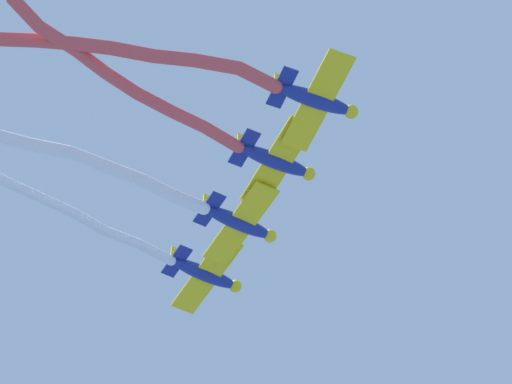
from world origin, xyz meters
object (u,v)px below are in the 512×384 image
airplane_lead (317,100)px  airplane_slot (206,274)px  airplane_left_wing (276,161)px  airplane_right_wing (240,223)px

airplane_lead → airplane_slot: airplane_slot is taller
airplane_left_wing → airplane_right_wing: bearing=90.1°
airplane_lead → airplane_right_wing: (5.82, 9.46, 0.00)m
airplane_right_wing → airplane_slot: airplane_slot is taller
airplane_left_wing → airplane_right_wing: airplane_left_wing is taller
airplane_slot → airplane_right_wing: bearing=-93.7°
airplane_lead → airplane_left_wing: airplane_left_wing is taller
airplane_lead → airplane_right_wing: bearing=93.9°
airplane_lead → airplane_left_wing: bearing=93.9°
airplane_left_wing → airplane_slot: (5.81, 9.45, 0.00)m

